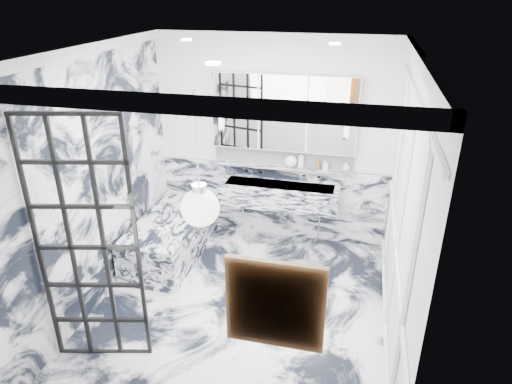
% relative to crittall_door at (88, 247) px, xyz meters
% --- Properties ---
extents(floor, '(3.60, 3.60, 0.00)m').
position_rel_crittall_door_xyz_m(floor, '(1.11, 0.95, -1.21)').
color(floor, silver).
rests_on(floor, ground).
extents(ceiling, '(3.60, 3.60, 0.00)m').
position_rel_crittall_door_xyz_m(ceiling, '(1.11, 0.95, 1.59)').
color(ceiling, white).
rests_on(ceiling, wall_back).
extents(wall_back, '(3.60, 0.00, 3.60)m').
position_rel_crittall_door_xyz_m(wall_back, '(1.11, 2.75, 0.19)').
color(wall_back, white).
rests_on(wall_back, floor).
extents(wall_front, '(3.60, 0.00, 3.60)m').
position_rel_crittall_door_xyz_m(wall_front, '(1.11, -0.85, 0.19)').
color(wall_front, white).
rests_on(wall_front, floor).
extents(wall_left, '(0.00, 3.60, 3.60)m').
position_rel_crittall_door_xyz_m(wall_left, '(-0.49, 0.95, 0.19)').
color(wall_left, white).
rests_on(wall_left, floor).
extents(wall_right, '(0.00, 3.60, 3.60)m').
position_rel_crittall_door_xyz_m(wall_right, '(2.71, 0.95, 0.19)').
color(wall_right, white).
rests_on(wall_right, floor).
extents(marble_clad_back, '(3.18, 0.05, 1.05)m').
position_rel_crittall_door_xyz_m(marble_clad_back, '(1.11, 2.73, -0.68)').
color(marble_clad_back, silver).
rests_on(marble_clad_back, floor).
extents(marble_clad_left, '(0.02, 3.56, 2.68)m').
position_rel_crittall_door_xyz_m(marble_clad_left, '(-0.47, 0.95, 0.13)').
color(marble_clad_left, silver).
rests_on(marble_clad_left, floor).
extents(panel_molding, '(0.03, 3.40, 2.30)m').
position_rel_crittall_door_xyz_m(panel_molding, '(2.69, 0.95, 0.09)').
color(panel_molding, white).
rests_on(panel_molding, floor).
extents(soap_bottle_a, '(0.10, 0.10, 0.22)m').
position_rel_crittall_door_xyz_m(soap_bottle_a, '(1.52, 2.66, -0.01)').
color(soap_bottle_a, '#8C5919').
rests_on(soap_bottle_a, ledge).
extents(soap_bottle_b, '(0.08, 0.08, 0.16)m').
position_rel_crittall_door_xyz_m(soap_bottle_b, '(1.84, 2.66, -0.04)').
color(soap_bottle_b, '#4C4C51').
rests_on(soap_bottle_b, ledge).
extents(soap_bottle_c, '(0.13, 0.13, 0.14)m').
position_rel_crittall_door_xyz_m(soap_bottle_c, '(2.11, 2.66, -0.05)').
color(soap_bottle_c, silver).
rests_on(soap_bottle_c, ledge).
extents(face_pot, '(0.16, 0.16, 0.16)m').
position_rel_crittall_door_xyz_m(face_pot, '(1.38, 2.66, -0.04)').
color(face_pot, white).
rests_on(face_pot, ledge).
extents(amber_bottle, '(0.04, 0.04, 0.10)m').
position_rel_crittall_door_xyz_m(amber_bottle, '(1.75, 2.66, -0.07)').
color(amber_bottle, '#8C5919').
rests_on(amber_bottle, ledge).
extents(flower_vase, '(0.08, 0.08, 0.12)m').
position_rel_crittall_door_xyz_m(flower_vase, '(0.15, 1.21, -0.60)').
color(flower_vase, silver).
rests_on(flower_vase, bathtub).
extents(crittall_door, '(0.87, 0.24, 2.42)m').
position_rel_crittall_door_xyz_m(crittall_door, '(0.00, 0.00, 0.00)').
color(crittall_door, black).
rests_on(crittall_door, floor).
extents(artwork, '(0.52, 0.05, 0.52)m').
position_rel_crittall_door_xyz_m(artwork, '(1.84, -0.81, 0.33)').
color(artwork, '#D14E15').
rests_on(artwork, wall_front).
extents(pendant_light, '(0.26, 0.26, 0.26)m').
position_rel_crittall_door_xyz_m(pendant_light, '(1.25, -0.44, 0.75)').
color(pendant_light, white).
rests_on(pendant_light, ceiling).
extents(trough_sink, '(1.60, 0.45, 0.30)m').
position_rel_crittall_door_xyz_m(trough_sink, '(1.26, 2.51, -0.48)').
color(trough_sink, silver).
rests_on(trough_sink, wall_back).
extents(ledge, '(1.90, 0.14, 0.04)m').
position_rel_crittall_door_xyz_m(ledge, '(1.26, 2.67, -0.14)').
color(ledge, silver).
rests_on(ledge, wall_back).
extents(subway_tile, '(1.90, 0.03, 0.23)m').
position_rel_crittall_door_xyz_m(subway_tile, '(1.26, 2.73, -0.00)').
color(subway_tile, white).
rests_on(subway_tile, wall_back).
extents(mirror_cabinet, '(1.90, 0.16, 1.00)m').
position_rel_crittall_door_xyz_m(mirror_cabinet, '(1.26, 2.68, 0.61)').
color(mirror_cabinet, white).
rests_on(mirror_cabinet, wall_back).
extents(sconce_left, '(0.07, 0.07, 0.40)m').
position_rel_crittall_door_xyz_m(sconce_left, '(0.44, 2.58, 0.57)').
color(sconce_left, white).
rests_on(sconce_left, mirror_cabinet).
extents(sconce_right, '(0.07, 0.07, 0.40)m').
position_rel_crittall_door_xyz_m(sconce_right, '(2.08, 2.58, 0.57)').
color(sconce_right, white).
rests_on(sconce_right, mirror_cabinet).
extents(bathtub, '(0.75, 1.65, 0.55)m').
position_rel_crittall_door_xyz_m(bathtub, '(-0.06, 1.85, -0.93)').
color(bathtub, silver).
rests_on(bathtub, floor).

